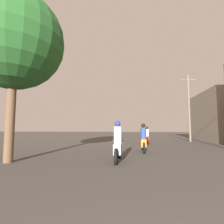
{
  "coord_description": "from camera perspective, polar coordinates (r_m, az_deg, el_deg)",
  "views": [
    {
      "loc": [
        -0.89,
        0.01,
        1.37
      ],
      "look_at": [
        -3.34,
        17.84,
        3.01
      ],
      "focal_mm": 28.0,
      "sensor_mm": 36.0,
      "label": 1
    }
  ],
  "objects": [
    {
      "name": "building_right_far",
      "position": [
        21.98,
        32.23,
        -1.28
      ],
      "size": [
        4.26,
        7.79,
        5.14
      ],
      "color": "gray",
      "rests_on": "ground_plane"
    },
    {
      "name": "motorcycle_silver",
      "position": [
        7.35,
        1.93,
        -10.78
      ],
      "size": [
        0.6,
        1.99,
        1.66
      ],
      "rotation": [
        0.0,
        0.0,
        0.04
      ],
      "color": "black",
      "rests_on": "ground_plane"
    },
    {
      "name": "motorcycle_orange",
      "position": [
        10.32,
        10.24,
        -9.09
      ],
      "size": [
        0.6,
        1.86,
        1.63
      ],
      "rotation": [
        0.0,
        0.0,
        0.17
      ],
      "color": "black",
      "rests_on": "ground_plane"
    },
    {
      "name": "utility_pole_far",
      "position": [
        19.55,
        23.84,
        1.72
      ],
      "size": [
        1.6,
        0.2,
        6.83
      ],
      "color": "#6B5B4C",
      "rests_on": "ground_plane"
    },
    {
      "name": "street_tree",
      "position": [
        8.98,
        -29.29,
        19.49
      ],
      "size": [
        4.11,
        4.11,
        7.1
      ],
      "color": "brown",
      "rests_on": "ground_plane"
    },
    {
      "name": "motorcycle_red",
      "position": [
        15.54,
        11.34,
        -7.92
      ],
      "size": [
        0.6,
        2.09,
        1.5
      ],
      "rotation": [
        0.0,
        0.0,
        0.14
      ],
      "color": "black",
      "rests_on": "ground_plane"
    }
  ]
}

